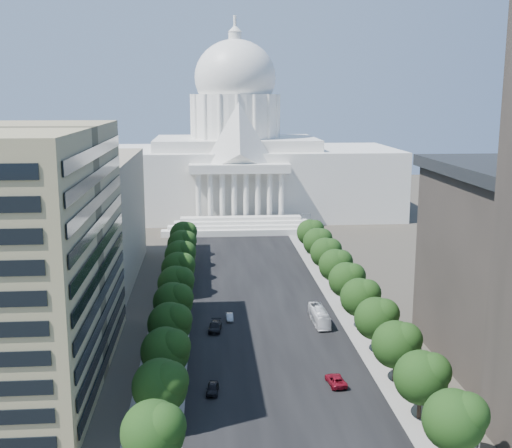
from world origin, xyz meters
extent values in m
cube|color=black|center=(0.00, 90.00, 0.00)|extent=(30.00, 260.00, 0.01)
cube|color=gray|center=(-19.00, 90.00, 0.00)|extent=(8.00, 260.00, 0.02)
cube|color=gray|center=(19.00, 90.00, 0.00)|extent=(8.00, 260.00, 0.02)
cube|color=white|center=(0.00, 185.00, 12.50)|extent=(120.00, 50.00, 25.00)
cube|color=white|center=(0.00, 185.00, 27.00)|extent=(60.00, 40.00, 4.00)
cube|color=white|center=(0.00, 158.00, 20.50)|extent=(34.00, 8.00, 3.00)
cylinder|color=white|center=(0.00, 185.00, 37.00)|extent=(32.00, 32.00, 16.00)
ellipsoid|color=white|center=(0.00, 185.00, 51.00)|extent=(30.00, 30.00, 27.60)
cylinder|color=white|center=(0.00, 185.00, 64.00)|extent=(4.80, 4.80, 7.00)
cone|color=white|center=(0.00, 185.00, 68.50)|extent=(5.20, 5.20, 2.50)
cylinder|color=white|center=(0.00, 185.00, 71.00)|extent=(1.20, 1.20, 4.00)
cube|color=gray|center=(-48.00, 100.00, 15.00)|extent=(38.00, 52.00, 30.00)
sphere|color=black|center=(-18.00, 12.00, 6.17)|extent=(7.60, 7.60, 7.60)
sphere|color=black|center=(-16.67, 11.24, 7.31)|extent=(5.32, 5.32, 5.32)
cylinder|color=#33261C|center=(-18.00, 24.00, 1.47)|extent=(0.56, 0.56, 2.94)
sphere|color=black|center=(-18.00, 24.00, 6.17)|extent=(7.60, 7.60, 7.60)
sphere|color=black|center=(-16.67, 23.24, 7.31)|extent=(5.32, 5.32, 5.32)
cylinder|color=#33261C|center=(-18.00, 36.00, 1.47)|extent=(0.56, 0.56, 2.94)
sphere|color=black|center=(-18.00, 36.00, 6.17)|extent=(7.60, 7.60, 7.60)
sphere|color=black|center=(-16.67, 35.24, 7.31)|extent=(5.32, 5.32, 5.32)
cylinder|color=#33261C|center=(-18.00, 48.00, 1.47)|extent=(0.56, 0.56, 2.94)
sphere|color=black|center=(-18.00, 48.00, 6.17)|extent=(7.60, 7.60, 7.60)
sphere|color=black|center=(-16.67, 47.24, 7.31)|extent=(5.32, 5.32, 5.32)
cylinder|color=#33261C|center=(-18.00, 60.00, 1.47)|extent=(0.56, 0.56, 2.94)
sphere|color=black|center=(-18.00, 60.00, 6.17)|extent=(7.60, 7.60, 7.60)
sphere|color=black|center=(-16.67, 59.24, 7.31)|extent=(5.32, 5.32, 5.32)
cylinder|color=#33261C|center=(-18.00, 72.00, 1.47)|extent=(0.56, 0.56, 2.94)
sphere|color=black|center=(-18.00, 72.00, 6.17)|extent=(7.60, 7.60, 7.60)
sphere|color=black|center=(-16.67, 71.24, 7.31)|extent=(5.32, 5.32, 5.32)
cylinder|color=#33261C|center=(-18.00, 84.00, 1.47)|extent=(0.56, 0.56, 2.94)
sphere|color=black|center=(-18.00, 84.00, 6.17)|extent=(7.60, 7.60, 7.60)
sphere|color=black|center=(-16.67, 83.24, 7.31)|extent=(5.32, 5.32, 5.32)
cylinder|color=#33261C|center=(-18.00, 96.00, 1.47)|extent=(0.56, 0.56, 2.94)
sphere|color=black|center=(-18.00, 96.00, 6.17)|extent=(7.60, 7.60, 7.60)
sphere|color=black|center=(-16.67, 95.24, 7.31)|extent=(5.32, 5.32, 5.32)
cylinder|color=#33261C|center=(-18.00, 108.00, 1.47)|extent=(0.56, 0.56, 2.94)
sphere|color=black|center=(-18.00, 108.00, 6.17)|extent=(7.60, 7.60, 7.60)
sphere|color=black|center=(-16.67, 107.24, 7.31)|extent=(5.32, 5.32, 5.32)
cylinder|color=#33261C|center=(-18.00, 120.00, 1.47)|extent=(0.56, 0.56, 2.94)
sphere|color=black|center=(-18.00, 120.00, 6.17)|extent=(7.60, 7.60, 7.60)
sphere|color=black|center=(-16.67, 119.24, 7.31)|extent=(5.32, 5.32, 5.32)
sphere|color=black|center=(18.00, 12.00, 6.17)|extent=(7.60, 7.60, 7.60)
sphere|color=black|center=(19.33, 11.24, 7.31)|extent=(5.32, 5.32, 5.32)
cylinder|color=#33261C|center=(18.00, 24.00, 1.47)|extent=(0.56, 0.56, 2.94)
sphere|color=black|center=(18.00, 24.00, 6.17)|extent=(7.60, 7.60, 7.60)
sphere|color=black|center=(19.33, 23.24, 7.31)|extent=(5.32, 5.32, 5.32)
cylinder|color=#33261C|center=(18.00, 36.00, 1.47)|extent=(0.56, 0.56, 2.94)
sphere|color=black|center=(18.00, 36.00, 6.17)|extent=(7.60, 7.60, 7.60)
sphere|color=black|center=(19.33, 35.24, 7.31)|extent=(5.32, 5.32, 5.32)
cylinder|color=#33261C|center=(18.00, 48.00, 1.47)|extent=(0.56, 0.56, 2.94)
sphere|color=black|center=(18.00, 48.00, 6.17)|extent=(7.60, 7.60, 7.60)
sphere|color=black|center=(19.33, 47.24, 7.31)|extent=(5.32, 5.32, 5.32)
cylinder|color=#33261C|center=(18.00, 60.00, 1.47)|extent=(0.56, 0.56, 2.94)
sphere|color=black|center=(18.00, 60.00, 6.17)|extent=(7.60, 7.60, 7.60)
sphere|color=black|center=(19.33, 59.24, 7.31)|extent=(5.32, 5.32, 5.32)
cylinder|color=#33261C|center=(18.00, 72.00, 1.47)|extent=(0.56, 0.56, 2.94)
sphere|color=black|center=(18.00, 72.00, 6.17)|extent=(7.60, 7.60, 7.60)
sphere|color=black|center=(19.33, 71.24, 7.31)|extent=(5.32, 5.32, 5.32)
cylinder|color=#33261C|center=(18.00, 84.00, 1.47)|extent=(0.56, 0.56, 2.94)
sphere|color=black|center=(18.00, 84.00, 6.17)|extent=(7.60, 7.60, 7.60)
sphere|color=black|center=(19.33, 83.24, 7.31)|extent=(5.32, 5.32, 5.32)
cylinder|color=#33261C|center=(18.00, 96.00, 1.47)|extent=(0.56, 0.56, 2.94)
sphere|color=black|center=(18.00, 96.00, 6.17)|extent=(7.60, 7.60, 7.60)
sphere|color=black|center=(19.33, 95.24, 7.31)|extent=(5.32, 5.32, 5.32)
cylinder|color=#33261C|center=(18.00, 108.00, 1.47)|extent=(0.56, 0.56, 2.94)
sphere|color=black|center=(18.00, 108.00, 6.17)|extent=(7.60, 7.60, 7.60)
sphere|color=black|center=(19.33, 107.24, 7.31)|extent=(5.32, 5.32, 5.32)
cylinder|color=#33261C|center=(18.00, 120.00, 1.47)|extent=(0.56, 0.56, 2.94)
sphere|color=black|center=(18.00, 120.00, 6.17)|extent=(7.60, 7.60, 7.60)
sphere|color=black|center=(19.33, 119.24, 7.31)|extent=(5.32, 5.32, 5.32)
cylinder|color=gray|center=(20.50, 10.00, 4.50)|extent=(0.18, 0.18, 9.00)
cylinder|color=gray|center=(19.30, 10.00, 8.80)|extent=(2.40, 0.14, 0.14)
sphere|color=gray|center=(18.20, 10.00, 8.70)|extent=(0.44, 0.44, 0.44)
cylinder|color=gray|center=(20.50, 35.00, 4.50)|extent=(0.18, 0.18, 9.00)
cylinder|color=gray|center=(19.30, 35.00, 8.80)|extent=(2.40, 0.14, 0.14)
sphere|color=gray|center=(18.20, 35.00, 8.70)|extent=(0.44, 0.44, 0.44)
cylinder|color=gray|center=(20.50, 60.00, 4.50)|extent=(0.18, 0.18, 9.00)
cylinder|color=gray|center=(19.30, 60.00, 8.80)|extent=(2.40, 0.14, 0.14)
sphere|color=gray|center=(18.20, 60.00, 8.70)|extent=(0.44, 0.44, 0.44)
cylinder|color=gray|center=(20.50, 85.00, 4.50)|extent=(0.18, 0.18, 9.00)
cylinder|color=gray|center=(19.30, 85.00, 8.80)|extent=(2.40, 0.14, 0.14)
sphere|color=gray|center=(18.20, 85.00, 8.70)|extent=(0.44, 0.44, 0.44)
cylinder|color=gray|center=(20.50, 110.00, 4.50)|extent=(0.18, 0.18, 9.00)
cylinder|color=gray|center=(19.30, 110.00, 8.80)|extent=(2.40, 0.14, 0.14)
sphere|color=gray|center=(18.20, 110.00, 8.70)|extent=(0.44, 0.44, 0.44)
cylinder|color=gray|center=(20.50, 135.00, 4.50)|extent=(0.18, 0.18, 9.00)
cylinder|color=gray|center=(19.30, 135.00, 8.80)|extent=(2.40, 0.14, 0.14)
sphere|color=gray|center=(18.20, 135.00, 8.70)|extent=(0.44, 0.44, 0.44)
imported|color=black|center=(-10.87, 34.02, 0.74)|extent=(2.21, 4.52, 1.49)
imported|color=#96999D|center=(-7.03, 66.19, 0.64)|extent=(1.42, 3.90, 1.28)
imported|color=maroon|center=(8.48, 35.42, 0.75)|extent=(3.01, 5.62, 1.50)
imported|color=black|center=(-10.08, 60.43, 0.82)|extent=(2.90, 5.86, 1.64)
imported|color=white|center=(10.72, 63.03, 1.52)|extent=(2.80, 10.99, 3.05)
camera|label=1|loc=(-11.38, -57.05, 44.68)|focal=45.00mm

